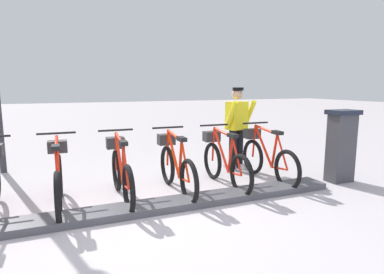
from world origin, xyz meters
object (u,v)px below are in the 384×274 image
(payment_kiosk, at_px, (341,145))
(bike_docked_0, at_px, (266,157))
(bike_docked_3, at_px, (121,171))
(worker_near_rack, at_px, (237,125))
(bike_docked_1, at_px, (224,161))
(bike_docked_4, at_px, (59,178))
(bike_docked_2, at_px, (176,166))

(payment_kiosk, bearing_deg, bike_docked_0, 63.72)
(bike_docked_3, height_order, worker_near_rack, worker_near_rack)
(bike_docked_1, bearing_deg, bike_docked_4, 90.00)
(payment_kiosk, xyz_separation_m, bike_docked_2, (0.57, 2.89, -0.24))
(bike_docked_2, xyz_separation_m, bike_docked_3, (0.00, 0.87, 0.00))
(payment_kiosk, distance_m, bike_docked_1, 2.12)
(payment_kiosk, distance_m, worker_near_rack, 1.94)
(bike_docked_3, bearing_deg, bike_docked_0, -90.00)
(bike_docked_3, relative_size, worker_near_rack, 1.04)
(payment_kiosk, height_order, worker_near_rack, worker_near_rack)
(bike_docked_0, relative_size, worker_near_rack, 1.04)
(bike_docked_1, xyz_separation_m, bike_docked_3, (0.00, 1.73, 0.00))
(bike_docked_3, xyz_separation_m, worker_near_rack, (0.89, -2.50, 0.48))
(payment_kiosk, height_order, bike_docked_3, payment_kiosk)
(payment_kiosk, bearing_deg, bike_docked_3, 81.35)
(bike_docked_2, bearing_deg, bike_docked_4, 90.00)
(payment_kiosk, relative_size, bike_docked_3, 0.74)
(bike_docked_0, distance_m, bike_docked_3, 2.60)
(payment_kiosk, relative_size, worker_near_rack, 0.77)
(bike_docked_0, distance_m, worker_near_rack, 1.01)
(bike_docked_0, relative_size, bike_docked_4, 1.00)
(bike_docked_4, distance_m, worker_near_rack, 3.51)
(worker_near_rack, bearing_deg, bike_docked_0, -173.36)
(bike_docked_4, bearing_deg, payment_kiosk, -97.05)
(bike_docked_1, bearing_deg, bike_docked_3, 90.00)
(bike_docked_0, relative_size, bike_docked_1, 1.00)
(bike_docked_0, xyz_separation_m, bike_docked_2, (0.00, 1.73, 0.00))
(bike_docked_1, relative_size, bike_docked_3, 1.00)
(bike_docked_3, height_order, bike_docked_4, same)
(payment_kiosk, bearing_deg, bike_docked_4, 82.95)
(bike_docked_1, height_order, bike_docked_2, same)
(bike_docked_1, bearing_deg, payment_kiosk, -105.77)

